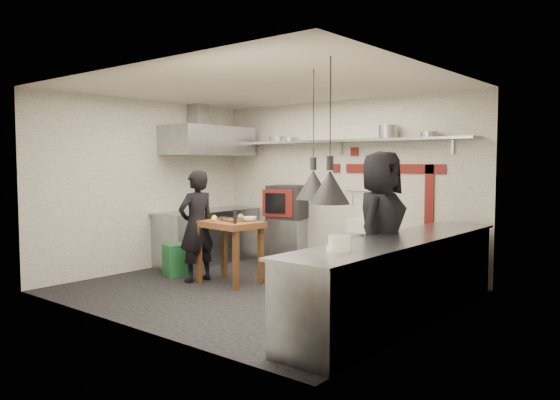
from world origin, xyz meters
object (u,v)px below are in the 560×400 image
Objects in this scene: green_bin at (175,260)px; chef_left at (197,226)px; oven_stand at (286,242)px; combi_oven at (288,202)px; prep_table at (230,252)px; chef_right at (380,228)px.

chef_left reaches higher than green_bin.
green_bin is at bearing -131.03° from oven_stand.
combi_oven is 2.17m from green_bin.
green_bin is at bearing -130.97° from combi_oven.
combi_oven is 0.66× the size of prep_table.
prep_table is (0.25, -1.68, -0.63)m from combi_oven.
green_bin is 3.44m from chef_right.
combi_oven is 1.21× the size of green_bin.
prep_table reaches higher than oven_stand.
oven_stand is 0.69m from combi_oven.
oven_stand reaches higher than green_bin.
chef_right is at bearing 13.71° from prep_table.
combi_oven is 2.89m from chef_right.
combi_oven is 1.81m from prep_table.
chef_left is at bearing -114.77° from oven_stand.
green_bin is at bearing 91.72° from chef_right.
oven_stand is at bearing 104.55° from prep_table.
chef_right reaches higher than prep_table.
combi_oven is at bearing 104.00° from prep_table.
green_bin is 0.54× the size of prep_table.
combi_oven reaches higher than oven_stand.
prep_table is at bearing 9.61° from green_bin.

